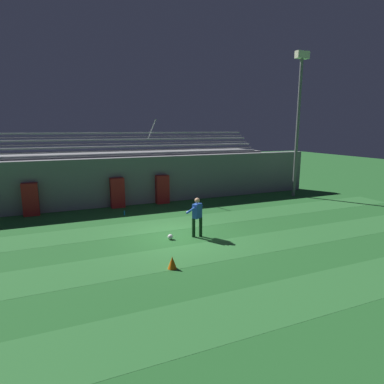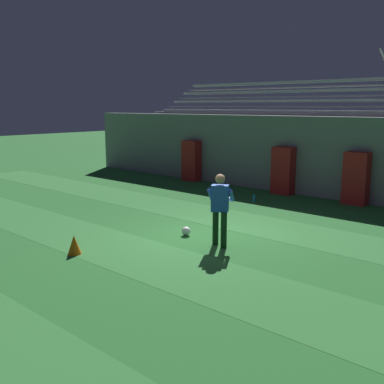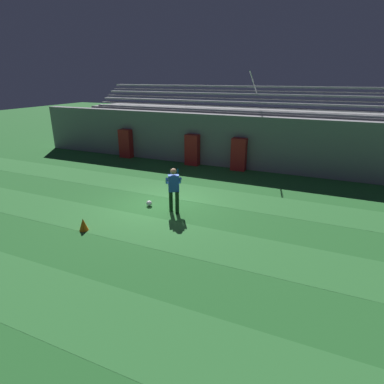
# 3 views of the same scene
# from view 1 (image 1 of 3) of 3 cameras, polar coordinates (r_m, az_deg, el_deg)

# --- Properties ---
(ground_plane) EXTENTS (80.00, 80.00, 0.00)m
(ground_plane) POSITION_cam_1_polar(r_m,az_deg,el_deg) (13.71, -2.95, -7.76)
(ground_plane) COLOR #286B2D
(turf_stripe_near) EXTENTS (28.00, 1.92, 0.01)m
(turf_stripe_near) POSITION_cam_1_polar(r_m,az_deg,el_deg) (8.81, 11.40, -19.41)
(turf_stripe_near) COLOR #337A38
(turf_stripe_near) RESTS_ON ground
(turf_stripe_mid) EXTENTS (28.00, 1.92, 0.01)m
(turf_stripe_mid) POSITION_cam_1_polar(r_m,az_deg,el_deg) (11.83, 0.71, -10.90)
(turf_stripe_mid) COLOR #337A38
(turf_stripe_mid) RESTS_ON ground
(turf_stripe_far) EXTENTS (28.00, 1.92, 0.01)m
(turf_stripe_far) POSITION_cam_1_polar(r_m,az_deg,el_deg) (15.23, -5.14, -5.82)
(turf_stripe_far) COLOR #337A38
(turf_stripe_far) RESTS_ON ground
(back_wall) EXTENTS (24.00, 0.60, 2.80)m
(back_wall) POSITION_cam_1_polar(r_m,az_deg,el_deg) (19.44, -9.59, 2.04)
(back_wall) COLOR gray
(back_wall) RESTS_ON ground
(padding_pillar_gate_left) EXTENTS (0.77, 0.44, 1.71)m
(padding_pillar_gate_left) POSITION_cam_1_polar(r_m,az_deg,el_deg) (18.75, -13.12, -0.14)
(padding_pillar_gate_left) COLOR #B21E1E
(padding_pillar_gate_left) RESTS_ON ground
(padding_pillar_gate_right) EXTENTS (0.77, 0.44, 1.71)m
(padding_pillar_gate_right) POSITION_cam_1_polar(r_m,az_deg,el_deg) (19.37, -5.29, 0.47)
(padding_pillar_gate_right) COLOR #B21E1E
(padding_pillar_gate_right) RESTS_ON ground
(padding_pillar_far_left) EXTENTS (0.77, 0.44, 1.71)m
(padding_pillar_far_left) POSITION_cam_1_polar(r_m,az_deg,el_deg) (18.55, -26.77, -1.19)
(padding_pillar_far_left) COLOR #B21E1E
(padding_pillar_far_left) RESTS_ON ground
(bleacher_stand) EXTENTS (18.00, 3.35, 5.03)m
(bleacher_stand) POSITION_cam_1_polar(r_m,az_deg,el_deg) (21.35, -10.85, 3.08)
(bleacher_stand) COLOR gray
(bleacher_stand) RESTS_ON ground
(floodlight_pole) EXTENTS (0.90, 0.36, 9.15)m
(floodlight_pole) POSITION_cam_1_polar(r_m,az_deg,el_deg) (22.22, 18.45, 13.85)
(floodlight_pole) COLOR slate
(floodlight_pole) RESTS_ON ground
(goalkeeper) EXTENTS (0.73, 0.70, 1.67)m
(goalkeeper) POSITION_cam_1_polar(r_m,az_deg,el_deg) (13.30, 0.86, -4.05)
(goalkeeper) COLOR #143319
(goalkeeper) RESTS_ON ground
(soccer_ball) EXTENTS (0.22, 0.22, 0.22)m
(soccer_ball) POSITION_cam_1_polar(r_m,az_deg,el_deg) (13.25, -3.88, -7.96)
(soccer_ball) COLOR white
(soccer_ball) RESTS_ON ground
(traffic_cone) EXTENTS (0.30, 0.30, 0.42)m
(traffic_cone) POSITION_cam_1_polar(r_m,az_deg,el_deg) (10.61, -3.53, -12.40)
(traffic_cone) COLOR orange
(traffic_cone) RESTS_ON ground
(water_bottle) EXTENTS (0.07, 0.07, 0.24)m
(water_bottle) POSITION_cam_1_polar(r_m,az_deg,el_deg) (17.14, -11.93, -3.67)
(water_bottle) COLOR #1E8CD8
(water_bottle) RESTS_ON ground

